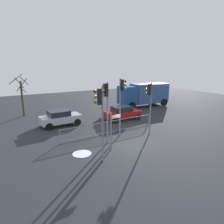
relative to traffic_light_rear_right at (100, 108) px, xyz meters
The scene contains 12 objects.
ground_plane 4.63m from the traffic_light_rear_right, 21.50° to the left, with size 60.00×60.00×0.00m, color #26282D.
traffic_light_rear_right is the anchor object (origin of this frame).
traffic_light_rear_left 2.83m from the traffic_light_rear_right, 54.53° to the left, with size 0.54×0.38×4.56m.
traffic_light_mid_right 6.22m from the traffic_light_rear_right, 23.16° to the left, with size 0.51×0.42×4.32m.
traffic_light_foreground_left 4.88m from the traffic_light_rear_right, 42.31° to the left, with size 0.53×0.39×4.71m.
direction_sign_post 2.62m from the traffic_light_rear_right, 38.63° to the left, with size 0.79×0.09×2.67m.
pedestrian_guard_railing 5.82m from the traffic_light_rear_right, 54.29° to the left, with size 8.84×0.45×1.07m.
car_silver_mid 8.88m from the traffic_light_rear_right, 90.07° to the left, with size 3.87×2.06×1.47m.
car_red_near 9.85m from the traffic_light_rear_right, 49.02° to the left, with size 3.85×2.01×1.47m.
delivery_truck 17.34m from the traffic_light_rear_right, 42.85° to the left, with size 7.19×3.10×3.10m.
bare_tree_left 14.49m from the traffic_light_rear_right, 100.38° to the left, with size 1.97×1.96×4.68m.
snow_patch_kerb 3.71m from the traffic_light_rear_right, 111.65° to the left, with size 1.25×1.25×0.01m, color white.
Camera 1 is at (-8.07, -11.38, 5.82)m, focal length 32.53 mm.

